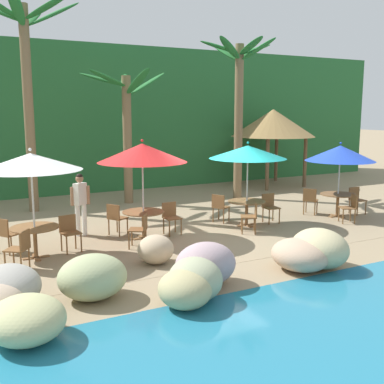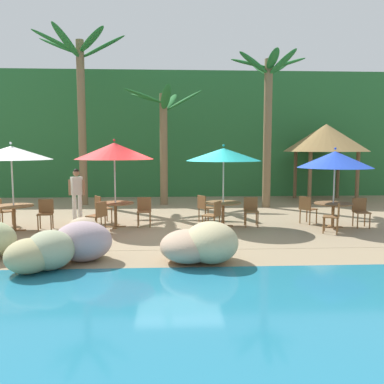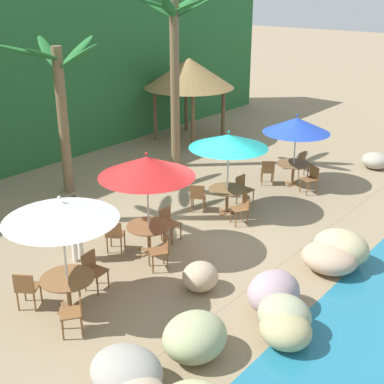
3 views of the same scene
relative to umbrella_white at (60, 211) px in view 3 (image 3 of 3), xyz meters
name	(u,v)px [view 3 (image 3 of 3)]	position (x,y,z in m)	size (l,w,h in m)	color
ground_plane	(204,230)	(4.70, 0.14, -2.23)	(120.00, 120.00, 0.00)	#937F60
terrace_deck	(204,230)	(4.70, 0.14, -2.22)	(18.00, 5.20, 0.01)	#937F60
foliage_backdrop	(4,82)	(4.70, 9.14, 0.77)	(28.00, 2.40, 6.00)	#286633
rock_seawall	(272,294)	(2.64, -3.23, -1.87)	(16.13, 3.65, 0.85)	#B0959C
umbrella_white	(60,211)	(0.00, 0.00, 0.00)	(2.27, 2.27, 2.54)	silver
dining_table_white	(68,283)	(0.00, 0.00, -1.61)	(1.10, 1.10, 0.74)	brown
chair_white_seaward	(93,268)	(0.83, 0.21, -1.71)	(0.47, 0.48, 0.87)	brown
chair_white_inland	(26,287)	(-0.54, 0.66, -1.71)	(0.59, 0.59, 0.87)	brown
chair_white_left	(75,310)	(-0.42, -0.74, -1.71)	(0.59, 0.59, 0.87)	brown
umbrella_red	(147,167)	(2.82, 0.41, 0.05)	(2.32, 2.32, 2.63)	silver
dining_table_red	(149,230)	(2.82, 0.41, -1.61)	(1.10, 1.10, 0.74)	brown
chair_red_seaward	(168,221)	(3.67, 0.52, -1.71)	(0.43, 0.44, 0.87)	brown
chair_red_inland	(114,234)	(2.29, 1.08, -1.71)	(0.59, 0.58, 0.87)	brown
chair_red_left	(162,249)	(2.45, -0.36, -1.71)	(0.59, 0.58, 0.87)	brown
umbrella_teal	(229,141)	(6.05, 0.35, -0.06)	(2.24, 2.24, 2.48)	silver
dining_table_teal	(227,193)	(6.05, 0.35, -1.61)	(1.10, 1.10, 0.74)	brown
chair_teal_seaward	(243,188)	(6.91, 0.38, -1.71)	(0.45, 0.46, 0.87)	brown
chair_teal_inland	(198,195)	(5.54, 1.04, -1.71)	(0.58, 0.58, 0.87)	brown
chair_teal_left	(242,207)	(5.69, -0.42, -1.71)	(0.58, 0.58, 0.87)	brown
umbrella_blue	(297,125)	(9.29, -0.01, -0.20)	(2.17, 2.17, 2.38)	silver
dining_table_blue	(293,167)	(9.29, -0.01, -1.61)	(1.10, 1.10, 0.74)	brown
chair_blue_seaward	(304,163)	(10.15, 0.04, -1.71)	(0.44, 0.45, 0.87)	brown
chair_blue_inland	(268,170)	(8.71, 0.62, -1.71)	(0.59, 0.59, 0.87)	brown
chair_blue_left	(311,178)	(9.01, -0.81, -1.71)	(0.57, 0.56, 0.87)	brown
palm_tree_second	(59,93)	(4.17, 5.29, 0.97)	(3.24, 3.25, 4.78)	brown
palm_tree_third	(175,52)	(8.29, 4.25, 1.83)	(2.99, 2.96, 5.94)	brown
palapa_hut	(189,73)	(11.35, 6.14, 0.55)	(3.72, 3.72, 3.41)	brown
waiter_in_white	(75,223)	(1.45, 1.49, -1.24)	(0.52, 0.35, 1.70)	white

